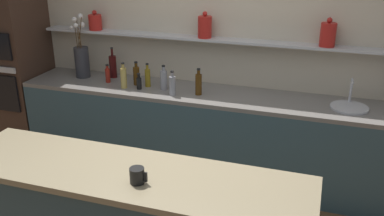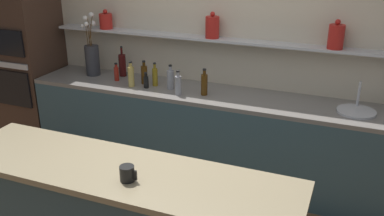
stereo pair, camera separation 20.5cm
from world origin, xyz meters
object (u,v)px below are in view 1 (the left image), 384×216
Objects in this scene: bottle_spirit_1 at (124,77)px; bottle_sauce_4 at (108,75)px; flower_vase at (82,59)px; bottle_spirit_5 at (164,80)px; bottle_sauce_0 at (139,83)px; bottle_wine_8 at (113,66)px; bottle_spirit_7 at (172,85)px; bottle_oil_2 at (148,77)px; sink_fixture at (349,106)px; coffee_mug at (137,176)px; oven_tower at (13,60)px; bottle_spirit_6 at (136,75)px; bottle_spirit_3 at (199,84)px.

bottle_spirit_1 is 1.36× the size of bottle_sauce_4.
bottle_spirit_5 is at bearing -6.39° from flower_vase.
bottle_wine_8 is at bearing 148.38° from bottle_sauce_0.
bottle_spirit_7 is at bearing -11.95° from flower_vase.
flower_vase is 2.79× the size of bottle_oil_2.
bottle_wine_8 is (-0.81, 0.32, 0.02)m from bottle_spirit_7.
flower_vase is 2.78m from sink_fixture.
flower_vase is at bearing -165.50° from bottle_wine_8.
bottle_wine_8 is (-0.48, 0.17, 0.03)m from bottle_oil_2.
sink_fixture reaches higher than bottle_spirit_7.
sink_fixture is 1.26× the size of bottle_spirit_1.
bottle_spirit_7 is at bearing -9.13° from bottle_sauce_0.
coffee_mug is (1.23, -2.04, 0.02)m from bottle_wine_8.
oven_tower reaches higher than bottle_oil_2.
bottle_spirit_5 is at bearing 11.73° from bottle_spirit_1.
bottle_sauce_4 is at bearing 168.84° from bottle_spirit_7.
bottle_sauce_4 is (-0.46, -0.00, -0.02)m from bottle_oil_2.
bottle_oil_2 is (0.05, 0.10, 0.03)m from bottle_sauce_0.
bottle_wine_8 is at bearing 156.96° from bottle_spirit_6.
bottle_sauce_4 is (-0.24, 0.11, -0.03)m from bottle_spirit_1.
bottle_spirit_7 reaches higher than bottle_sauce_4.
bottle_oil_2 is at bearing -18.97° from bottle_wine_8.
sink_fixture is 2.10m from bottle_spirit_6.
bottle_sauce_4 is (1.19, -0.00, -0.06)m from oven_tower.
bottle_sauce_0 is (0.75, -0.18, -0.13)m from flower_vase.
bottle_sauce_0 is at bearing -164.43° from bottle_spirit_5.
bottle_spirit_3 is 0.71m from bottle_spirit_6.
bottle_oil_2 is 0.98× the size of bottle_spirit_5.
bottle_oil_2 reaches higher than bottle_sauce_0.
oven_tower is 1.17m from bottle_wine_8.
oven_tower is 6.37× the size of bottle_wine_8.
bottle_spirit_3 is (0.62, 0.03, 0.04)m from bottle_sauce_0.
bottle_sauce_0 is 0.67× the size of bottle_oil_2.
bottle_spirit_7 is (1.97, -0.16, -0.04)m from oven_tower.
bottle_sauce_4 is at bearing -81.50° from bottle_wine_8.
bottle_oil_2 is at bearing -179.71° from sink_fixture.
bottle_spirit_3 is at bearing -7.26° from bottle_spirit_6.
bottle_spirit_6 is (-0.08, 0.12, 0.03)m from bottle_sauce_0.
oven_tower reaches higher than bottle_wine_8.
bottle_spirit_1 is 0.39m from bottle_wine_8.
oven_tower is 12.88× the size of bottle_sauce_0.
flower_vase is 4.13× the size of bottle_sauce_0.
flower_vase is 0.63m from bottle_spirit_1.
bottle_wine_8 reaches higher than bottle_spirit_5.
bottle_spirit_5 is at bearing 137.38° from bottle_spirit_7.
coffee_mug is at bearing -61.16° from bottle_spirit_1.
bottle_wine_8 is (-0.27, 0.28, 0.01)m from bottle_spirit_1.
bottle_spirit_6 is 0.50m from bottle_spirit_7.
bottle_oil_2 is 0.99× the size of bottle_spirit_6.
oven_tower is at bearing 142.04° from coffee_mug.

